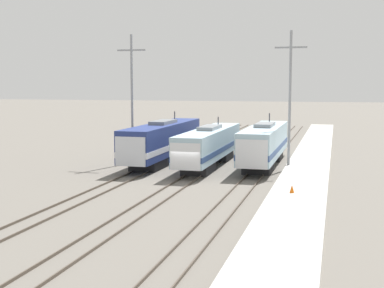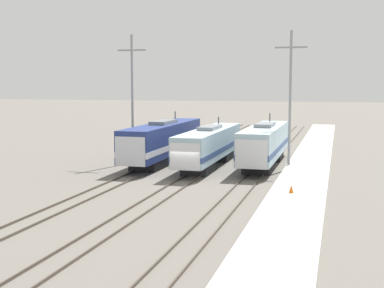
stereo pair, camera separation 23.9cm
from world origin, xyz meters
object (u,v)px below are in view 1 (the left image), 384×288
Objects in this scene: locomotive_center at (208,146)px; traffic_cone at (292,189)px; locomotive_far_left at (162,141)px; catenary_tower_left at (132,95)px; locomotive_far_right at (264,144)px; catenary_tower_right at (290,96)px.

locomotive_center reaches higher than traffic_cone.
locomotive_far_left is 1.04× the size of locomotive_center.
locomotive_center is at bearing -2.58° from catenary_tower_left.
locomotive_far_right reaches higher than traffic_cone.
locomotive_far_right reaches higher than locomotive_center.
locomotive_far_left is at bearing 176.47° from catenary_tower_right.
catenary_tower_right is at bearing -29.05° from locomotive_far_right.
traffic_cone is (9.08, -12.77, -1.33)m from locomotive_center.
locomotive_far_right is 14.13m from catenary_tower_left.
traffic_cone is at bearing -37.47° from catenary_tower_left.
catenary_tower_left reaches higher than locomotive_center.
locomotive_center is 15.72m from traffic_cone.
catenary_tower_left and catenary_tower_right have the same top height.
traffic_cone is at bearing -54.59° from locomotive_center.
catenary_tower_left is 22.46m from traffic_cone.
catenary_tower_right is (2.54, -1.41, 4.75)m from locomotive_far_right.
locomotive_far_left is at bearing 15.46° from catenary_tower_left.
locomotive_far_right is at bearing 3.41° from locomotive_far_left.
catenary_tower_right reaches higher than locomotive_center.
locomotive_far_right is at bearing 105.03° from traffic_cone.
locomotive_far_left reaches higher than locomotive_center.
catenary_tower_right is (15.77, 0.00, 0.00)m from catenary_tower_left.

